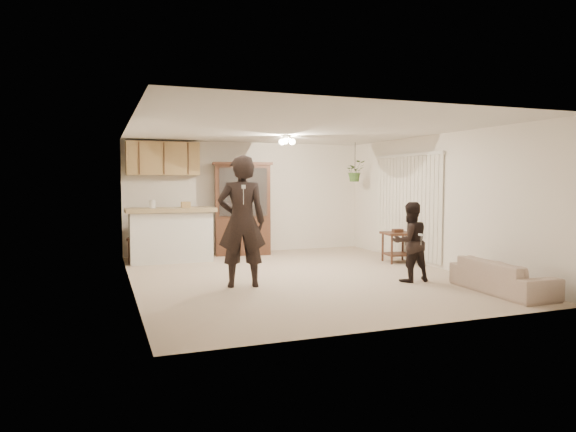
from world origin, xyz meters
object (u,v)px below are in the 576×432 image
object	(u,v)px
adult	(242,229)
china_hutch	(242,209)
side_table	(397,247)
chair_bar	(141,247)
sofa	(502,268)
child	(410,240)
chair_hutch_right	(248,241)
chair_hutch_left	(239,241)

from	to	relation	value
adult	china_hutch	size ratio (longest dim) A/B	0.88
side_table	chair_bar	world-z (taller)	chair_bar
sofa	china_hutch	size ratio (longest dim) A/B	0.92
adult	child	size ratio (longest dim) A/B	1.33
china_hutch	chair_bar	bearing A→B (deg)	-162.44
side_table	china_hutch	bearing A→B (deg)	140.80
chair_hutch_right	china_hutch	bearing A→B (deg)	-28.01
child	chair_hutch_left	bearing A→B (deg)	-65.08
chair_bar	child	bearing A→B (deg)	-30.27
child	chair_bar	size ratio (longest dim) A/B	1.24
sofa	china_hutch	distance (m)	5.70
chair_bar	chair_hutch_left	world-z (taller)	chair_bar
chair_hutch_right	side_table	bearing A→B (deg)	110.66
china_hutch	sofa	bearing A→B (deg)	-53.68
adult	chair_hutch_left	xyz separation A→B (m)	(0.86, 3.39, -0.60)
china_hutch	side_table	bearing A→B (deg)	-29.64
side_table	chair_bar	xyz separation A→B (m)	(-4.81, 1.83, -0.01)
child	chair_hutch_right	bearing A→B (deg)	-67.10
sofa	side_table	size ratio (longest dim) A/B	2.79
sofa	child	bearing A→B (deg)	36.45
child	chair_bar	world-z (taller)	child
sofa	child	xyz separation A→B (m)	(-0.80, 1.17, 0.31)
adult	chair_bar	bearing A→B (deg)	-55.31
chair_hutch_left	chair_hutch_right	size ratio (longest dim) A/B	1.02
chair_bar	chair_hutch_left	distance (m)	2.17
child	chair_hutch_right	size ratio (longest dim) A/B	1.30
side_table	chair_hutch_right	bearing A→B (deg)	139.35
child	china_hutch	bearing A→B (deg)	-65.49
side_table	chair_hutch_left	size ratio (longest dim) A/B	0.63
sofa	china_hutch	xyz separation A→B (m)	(-2.55, 5.06, 0.64)
chair_bar	side_table	bearing A→B (deg)	-8.81
china_hutch	side_table	size ratio (longest dim) A/B	3.03
adult	child	distance (m)	2.73
sofa	chair_hutch_right	distance (m)	5.61
chair_hutch_left	china_hutch	bearing A→B (deg)	-26.88
sofa	adult	xyz separation A→B (m)	(-3.47, 1.72, 0.53)
adult	chair_hutch_right	xyz separation A→B (m)	(1.04, 3.34, -0.61)
adult	chair_hutch_left	bearing A→B (deg)	-92.45
child	chair_hutch_right	xyz separation A→B (m)	(-1.62, 3.89, -0.38)
china_hutch	side_table	xyz separation A→B (m)	(2.62, -2.14, -0.69)
side_table	chair_hutch_left	xyz separation A→B (m)	(-2.68, 2.19, -0.01)
adult	side_table	world-z (taller)	adult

